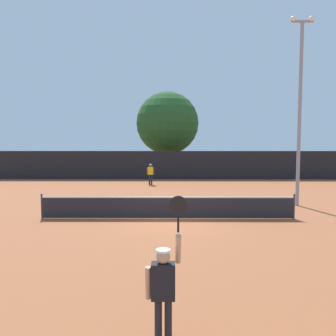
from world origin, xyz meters
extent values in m
plane|color=#9E5633|center=(0.00, 0.00, 0.00)|extent=(120.00, 120.00, 0.00)
cube|color=#232328|center=(0.00, 0.00, 0.48)|extent=(10.83, 0.03, 0.91)
cube|color=white|center=(0.00, 0.00, 0.93)|extent=(10.83, 0.04, 0.06)
cylinder|color=#333338|center=(-5.41, 0.00, 0.54)|extent=(0.08, 0.08, 1.07)
cylinder|color=#333338|center=(5.41, 0.00, 0.54)|extent=(0.08, 0.08, 1.07)
cube|color=black|center=(0.00, 15.44, 1.25)|extent=(32.50, 0.12, 2.50)
cube|color=black|center=(0.00, -9.10, 1.08)|extent=(0.38, 0.22, 0.58)
sphere|color=tan|center=(0.00, -9.10, 1.48)|extent=(0.22, 0.22, 0.22)
cylinder|color=white|center=(0.00, -9.10, 1.58)|extent=(0.23, 0.23, 0.04)
cylinder|color=black|center=(-0.08, -9.10, 0.40)|extent=(0.12, 0.12, 0.79)
cylinder|color=black|center=(0.08, -9.10, 0.40)|extent=(0.12, 0.12, 0.79)
cylinder|color=tan|center=(-0.24, -9.10, 1.05)|extent=(0.09, 0.17, 0.56)
cylinder|color=tan|center=(0.24, -9.02, 1.58)|extent=(0.09, 0.31, 0.54)
cylinder|color=black|center=(0.24, -8.96, 1.96)|extent=(0.04, 0.11, 0.28)
ellipsoid|color=black|center=(0.24, -8.90, 2.25)|extent=(0.30, 0.13, 0.36)
cube|color=yellow|center=(-1.41, 11.54, 1.08)|extent=(0.38, 0.22, 0.58)
sphere|color=brown|center=(-1.41, 11.54, 1.48)|extent=(0.22, 0.22, 0.22)
cylinder|color=white|center=(-1.41, 11.54, 1.57)|extent=(0.23, 0.23, 0.04)
cylinder|color=black|center=(-1.49, 11.54, 0.39)|extent=(0.12, 0.12, 0.79)
cylinder|color=black|center=(-1.33, 11.54, 0.39)|extent=(0.12, 0.12, 0.79)
cylinder|color=brown|center=(-1.65, 11.54, 1.05)|extent=(0.09, 0.17, 0.56)
cylinder|color=brown|center=(-1.17, 11.54, 1.05)|extent=(0.09, 0.15, 0.55)
sphere|color=#CCE033|center=(-0.30, 0.29, 0.03)|extent=(0.07, 0.07, 0.07)
cylinder|color=gray|center=(6.70, 3.06, 4.62)|extent=(0.18, 0.18, 9.24)
cube|color=gray|center=(6.70, 3.06, 9.29)|extent=(1.10, 0.10, 0.10)
sphere|color=#F2EDCC|center=(6.25, 3.06, 9.42)|extent=(0.28, 0.28, 0.28)
sphere|color=#F2EDCC|center=(7.15, 3.06, 9.42)|extent=(0.28, 0.28, 0.28)
cylinder|color=brown|center=(-0.18, 21.09, 1.41)|extent=(0.56, 0.56, 2.82)
sphere|color=#235123|center=(-0.18, 21.09, 5.25)|extent=(6.48, 6.48, 6.48)
cube|color=black|center=(-8.25, 23.24, 0.60)|extent=(1.96, 4.23, 0.90)
cube|color=#2D333D|center=(-8.25, 22.94, 1.37)|extent=(1.73, 2.22, 0.64)
cylinder|color=black|center=(-9.10, 24.64, 0.30)|extent=(0.22, 0.60, 0.60)
cylinder|color=black|center=(-7.40, 24.64, 0.30)|extent=(0.22, 0.60, 0.60)
cylinder|color=black|center=(-9.10, 21.84, 0.30)|extent=(0.22, 0.60, 0.60)
cylinder|color=black|center=(-7.40, 21.84, 0.30)|extent=(0.22, 0.60, 0.60)
cube|color=black|center=(6.57, 20.89, 0.60)|extent=(2.00, 4.24, 0.90)
cube|color=#2D333D|center=(6.57, 20.59, 1.37)|extent=(1.75, 2.24, 0.64)
cylinder|color=black|center=(5.72, 22.29, 0.30)|extent=(0.22, 0.60, 0.60)
cylinder|color=black|center=(7.42, 22.29, 0.30)|extent=(0.22, 0.60, 0.60)
cylinder|color=black|center=(5.72, 19.49, 0.30)|extent=(0.22, 0.60, 0.60)
cylinder|color=black|center=(7.42, 19.49, 0.30)|extent=(0.22, 0.60, 0.60)
cube|color=black|center=(10.11, 22.65, 0.60)|extent=(2.26, 4.35, 0.90)
cube|color=#2D333D|center=(10.11, 22.35, 1.37)|extent=(1.89, 2.34, 0.64)
cylinder|color=black|center=(9.26, 24.05, 0.30)|extent=(0.22, 0.60, 0.60)
cylinder|color=black|center=(10.96, 24.05, 0.30)|extent=(0.22, 0.60, 0.60)
cylinder|color=black|center=(9.26, 21.25, 0.30)|extent=(0.22, 0.60, 0.60)
cylinder|color=black|center=(10.96, 21.25, 0.30)|extent=(0.22, 0.60, 0.60)
camera|label=1|loc=(0.11, -14.31, 3.29)|focal=36.11mm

